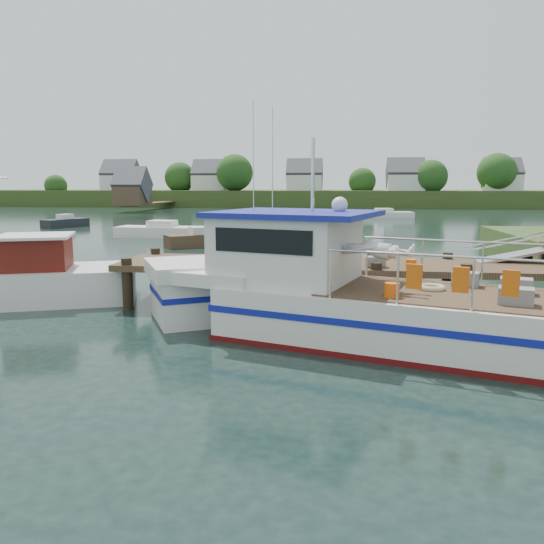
# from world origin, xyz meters

# --- Properties ---
(ground_plane) EXTENTS (160.00, 160.00, 0.00)m
(ground_plane) POSITION_xyz_m (0.00, 0.00, 0.00)
(ground_plane) COLOR black
(far_shore) EXTENTS (140.00, 42.55, 9.22)m
(far_shore) POSITION_xyz_m (0.01, 82.37, 2.10)
(far_shore) COLOR #34491E
(far_shore) RESTS_ON ground
(dock) EXTENTS (16.60, 3.00, 4.78)m
(dock) POSITION_xyz_m (6.51, 0.01, 2.24)
(dock) COLOR #483422
(dock) RESTS_ON ground
(lobster_boat) EXTENTS (12.09, 6.50, 5.89)m
(lobster_boat) POSITION_xyz_m (1.02, -3.42, 1.07)
(lobster_boat) COLOR silver
(lobster_boat) RESTS_ON ground
(work_boat) EXTENTS (8.69, 5.08, 4.63)m
(work_boat) POSITION_xyz_m (-9.74, -0.97, 0.73)
(work_boat) COLOR silver
(work_boat) RESTS_ON ground
(moored_rowboat) EXTENTS (4.28, 3.64, 1.23)m
(moored_rowboat) POSITION_xyz_m (-7.70, 15.62, 0.46)
(moored_rowboat) COLOR #483422
(moored_rowboat) RESTS_ON ground
(moored_far) EXTENTS (6.95, 3.32, 1.13)m
(moored_far) POSITION_xyz_m (6.22, 46.94, 0.42)
(moored_far) COLOR silver
(moored_far) RESTS_ON ground
(moored_a) EXTENTS (6.83, 2.59, 1.24)m
(moored_a) POSITION_xyz_m (-11.97, 21.16, 0.46)
(moored_a) COLOR silver
(moored_a) RESTS_ON ground
(moored_b) EXTENTS (5.65, 2.94, 1.19)m
(moored_b) POSITION_xyz_m (-0.21, 28.68, 0.44)
(moored_b) COLOR silver
(moored_b) RESTS_ON ground
(moored_d) EXTENTS (3.50, 7.53, 1.23)m
(moored_d) POSITION_xyz_m (-2.25, 33.84, 0.46)
(moored_d) COLOR silver
(moored_d) RESTS_ON ground
(moored_e) EXTENTS (3.04, 4.54, 1.19)m
(moored_e) POSITION_xyz_m (-23.95, 29.36, 0.44)
(moored_e) COLOR black
(moored_e) RESTS_ON ground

